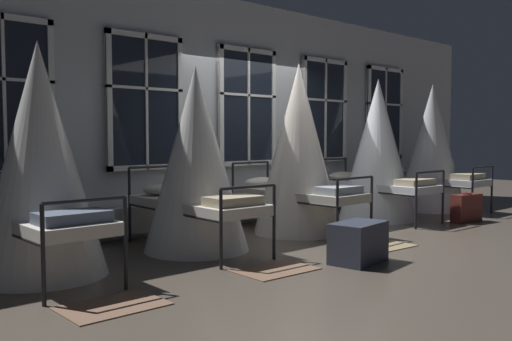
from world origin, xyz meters
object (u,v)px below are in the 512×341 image
at_px(cot_first, 40,163).
at_px(cot_third, 298,151).
at_px(suitcase_dark, 466,208).
at_px(cot_second, 196,161).
at_px(cot_fifth, 432,149).
at_px(cot_fourth, 377,152).
at_px(travel_trunk, 358,242).

distance_m(cot_first, cot_third, 3.59).
xyz_separation_m(cot_first, cot_third, (3.59, 0.01, 0.05)).
bearing_deg(suitcase_dark, cot_second, 173.01).
height_order(cot_second, cot_fifth, cot_fifth).
distance_m(cot_first, cot_fifth, 7.19).
bearing_deg(suitcase_dark, cot_third, 164.47).
bearing_deg(cot_second, cot_fifth, -87.83).
bearing_deg(suitcase_dark, cot_fourth, 132.74).
relative_size(cot_second, cot_fifth, 0.94).
bearing_deg(cot_second, suitcase_dark, -102.48).
height_order(suitcase_dark, travel_trunk, suitcase_dark).
distance_m(cot_fourth, travel_trunk, 3.35).
height_order(cot_second, travel_trunk, cot_second).
xyz_separation_m(cot_second, cot_third, (1.76, 0.01, 0.09)).
distance_m(cot_second, cot_fourth, 3.62).
xyz_separation_m(cot_first, travel_trunk, (2.73, -1.70, -0.88)).
distance_m(cot_third, travel_trunk, 2.13).
bearing_deg(travel_trunk, cot_third, 63.30).
height_order(cot_fourth, suitcase_dark, cot_fourth).
distance_m(cot_fifth, suitcase_dark, 1.73).
bearing_deg(cot_fourth, cot_third, 91.79).
bearing_deg(cot_third, cot_fourth, -91.29).
distance_m(cot_first, suitcase_dark, 6.42).
relative_size(cot_second, cot_fourth, 0.96).
bearing_deg(cot_fifth, cot_second, 90.09).
bearing_deg(cot_third, travel_trunk, 151.58).
xyz_separation_m(cot_fourth, cot_fifth, (1.73, 0.04, 0.01)).
relative_size(cot_second, suitcase_dark, 3.75).
bearing_deg(cot_second, cot_third, -88.29).
distance_m(cot_second, suitcase_dark, 4.64).
relative_size(cot_fourth, cot_fifth, 0.99).
height_order(cot_fourth, cot_fifth, cot_fifth).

